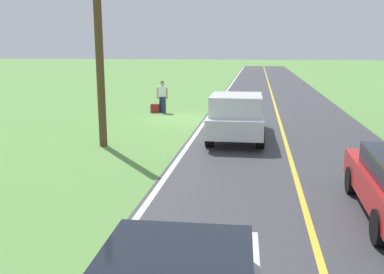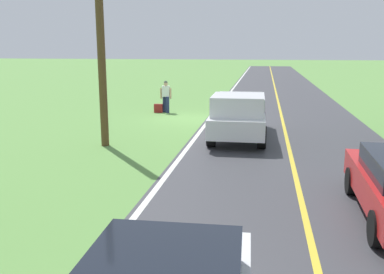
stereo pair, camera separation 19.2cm
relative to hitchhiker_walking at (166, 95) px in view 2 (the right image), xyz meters
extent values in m
plane|color=#609347|center=(-1.65, 1.83, -0.98)|extent=(200.00, 200.00, 0.00)
cube|color=#3D3D42|center=(-6.21, 1.83, -0.98)|extent=(7.50, 120.00, 0.00)
cube|color=silver|center=(-2.64, 1.83, -0.98)|extent=(0.16, 117.60, 0.00)
cube|color=gold|center=(-6.21, 1.83, -0.98)|extent=(0.14, 117.60, 0.00)
cylinder|color=navy|center=(-0.12, 0.14, -0.54)|extent=(0.18, 0.18, 0.88)
cylinder|color=navy|center=(0.12, -0.08, -0.54)|extent=(0.18, 0.18, 0.88)
cube|color=white|center=(0.00, 0.03, 0.19)|extent=(0.42, 0.29, 0.58)
sphere|color=tan|center=(0.00, 0.03, 0.59)|extent=(0.23, 0.23, 0.23)
sphere|color=#4C564C|center=(0.00, 0.03, 0.67)|extent=(0.20, 0.20, 0.20)
cube|color=#591E19|center=(0.01, -0.17, 0.22)|extent=(0.33, 0.22, 0.44)
cylinder|color=tan|center=(-0.26, 0.03, 0.08)|extent=(0.10, 0.10, 0.58)
cylinder|color=tan|center=(0.26, 0.07, 0.08)|extent=(0.10, 0.10, 0.58)
cube|color=maroon|center=(0.41, 0.11, -0.74)|extent=(0.47, 0.23, 0.47)
cube|color=silver|center=(-4.32, 5.77, -0.23)|extent=(2.08, 5.43, 0.70)
cube|color=silver|center=(-4.34, 6.95, 0.48)|extent=(1.87, 2.19, 0.72)
cube|color=black|center=(-4.34, 6.95, 0.55)|extent=(1.70, 1.32, 0.43)
cube|color=silver|center=(-5.24, 4.67, 0.34)|extent=(0.14, 3.03, 0.45)
cube|color=silver|center=(-3.36, 4.70, 0.34)|extent=(0.14, 3.03, 0.45)
cube|color=silver|center=(-4.28, 3.18, 0.34)|extent=(1.84, 0.13, 0.45)
cylinder|color=black|center=(-5.24, 7.50, -0.58)|extent=(0.31, 0.80, 0.80)
cylinder|color=black|center=(-3.44, 7.53, -0.58)|extent=(0.31, 0.80, 0.80)
cylinder|color=black|center=(-5.20, 4.20, -0.58)|extent=(0.31, 0.80, 0.80)
cylinder|color=black|center=(-3.40, 4.23, -0.58)|extent=(0.31, 0.80, 0.80)
cylinder|color=black|center=(-7.45, 11.93, -0.65)|extent=(0.26, 0.67, 0.66)
cylinder|color=black|center=(-7.36, 14.73, -0.65)|extent=(0.26, 0.67, 0.66)
cylinder|color=brown|center=(0.40, 8.05, 2.77)|extent=(0.28, 0.28, 7.50)
camera|label=1|loc=(-5.06, 22.22, 2.55)|focal=39.13mm
camera|label=2|loc=(-5.25, 22.19, 2.55)|focal=39.13mm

